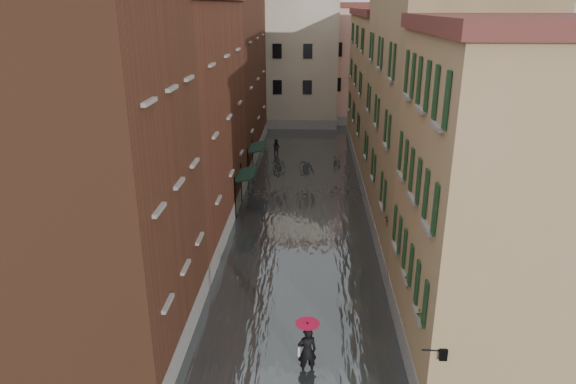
# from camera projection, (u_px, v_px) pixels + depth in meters

# --- Properties ---
(ground) EXTENTS (120.00, 120.00, 0.00)m
(ground) POSITION_uv_depth(u_px,v_px,m) (296.00, 318.00, 21.36)
(ground) COLOR slate
(ground) RESTS_ON ground
(floodwater) EXTENTS (10.00, 60.00, 0.20)m
(floodwater) POSITION_uv_depth(u_px,v_px,m) (303.00, 203.00, 33.52)
(floodwater) COLOR #484E50
(floodwater) RESTS_ON ground
(building_left_near) EXTENTS (6.00, 8.00, 13.00)m
(building_left_near) POSITION_uv_depth(u_px,v_px,m) (91.00, 184.00, 17.57)
(building_left_near) COLOR brown
(building_left_near) RESTS_ON ground
(building_left_mid) EXTENTS (6.00, 14.00, 12.50)m
(building_left_mid) POSITION_uv_depth(u_px,v_px,m) (174.00, 122.00, 27.97)
(building_left_mid) COLOR #5B2F1C
(building_left_mid) RESTS_ON ground
(building_left_far) EXTENTS (6.00, 16.00, 14.00)m
(building_left_far) POSITION_uv_depth(u_px,v_px,m) (220.00, 73.00, 41.78)
(building_left_far) COLOR brown
(building_left_far) RESTS_ON ground
(building_right_near) EXTENTS (6.00, 8.00, 11.50)m
(building_right_near) POSITION_uv_depth(u_px,v_px,m) (503.00, 212.00, 17.20)
(building_right_near) COLOR #9A834F
(building_right_near) RESTS_ON ground
(building_right_mid) EXTENTS (6.00, 14.00, 13.00)m
(building_right_mid) POSITION_uv_depth(u_px,v_px,m) (434.00, 120.00, 27.25)
(building_right_mid) COLOR #97845B
(building_right_mid) RESTS_ON ground
(building_right_far) EXTENTS (6.00, 16.00, 11.50)m
(building_right_far) POSITION_uv_depth(u_px,v_px,m) (392.00, 90.00, 41.58)
(building_right_far) COLOR #9A834F
(building_right_far) RESTS_ON ground
(building_end_cream) EXTENTS (12.00, 9.00, 13.00)m
(building_end_cream) POSITION_uv_depth(u_px,v_px,m) (280.00, 62.00, 54.90)
(building_end_cream) COLOR beige
(building_end_cream) RESTS_ON ground
(building_end_pink) EXTENTS (10.00, 9.00, 12.00)m
(building_end_pink) POSITION_uv_depth(u_px,v_px,m) (363.00, 65.00, 56.54)
(building_end_pink) COLOR #D09A92
(building_end_pink) RESTS_ON ground
(awning_near) EXTENTS (1.09, 2.72, 2.80)m
(awning_near) POSITION_uv_depth(u_px,v_px,m) (245.00, 175.00, 31.34)
(awning_near) COLOR #153124
(awning_near) RESTS_ON ground
(awning_far) EXTENTS (1.09, 2.94, 2.80)m
(awning_far) POSITION_uv_depth(u_px,v_px,m) (256.00, 148.00, 37.29)
(awning_far) COLOR #153124
(awning_far) RESTS_ON ground
(wall_lantern) EXTENTS (0.71, 0.22, 0.35)m
(wall_lantern) POSITION_uv_depth(u_px,v_px,m) (442.00, 353.00, 14.51)
(wall_lantern) COLOR black
(wall_lantern) RESTS_ON ground
(window_planters) EXTENTS (0.59, 8.45, 0.84)m
(window_planters) POSITION_uv_depth(u_px,v_px,m) (407.00, 259.00, 18.80)
(window_planters) COLOR #945D30
(window_planters) RESTS_ON ground
(pedestrian_main) EXTENTS (0.87, 0.87, 2.06)m
(pedestrian_main) POSITION_uv_depth(u_px,v_px,m) (307.00, 345.00, 17.78)
(pedestrian_main) COLOR black
(pedestrian_main) RESTS_ON ground
(pedestrian_far) EXTENTS (0.77, 0.64, 1.45)m
(pedestrian_far) POSITION_uv_depth(u_px,v_px,m) (277.00, 147.00, 44.08)
(pedestrian_far) COLOR black
(pedestrian_far) RESTS_ON ground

